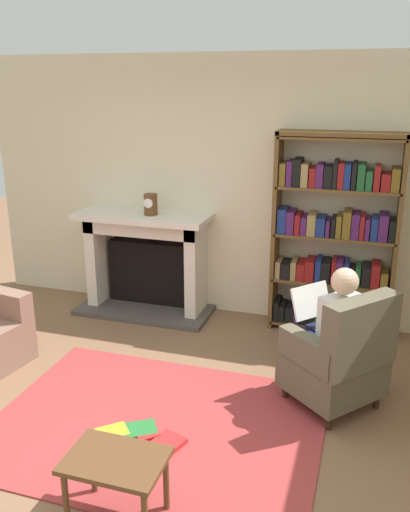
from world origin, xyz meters
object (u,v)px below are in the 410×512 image
(side_table, at_px, (116,468))
(mantel_clock, at_px, (151,204))
(bookshelf, at_px, (334,238))
(armchair_reading, at_px, (340,358))
(fireplace, at_px, (147,259))
(seated_reader, at_px, (331,329))

(side_table, bearing_deg, mantel_clock, 108.63)
(bookshelf, distance_m, side_table, 3.13)
(side_table, bearing_deg, bookshelf, 72.61)
(armchair_reading, bearing_deg, bookshelf, -131.56)
(fireplace, bearing_deg, armchair_reading, -32.00)
(bookshelf, relative_size, armchair_reading, 2.05)
(fireplace, bearing_deg, mantel_clock, -44.29)
(seated_reader, bearing_deg, mantel_clock, -80.44)
(fireplace, height_order, seated_reader, seated_reader)
(seated_reader, height_order, side_table, seated_reader)
(bookshelf, relative_size, side_table, 3.55)
(mantel_clock, distance_m, armchair_reading, 2.53)
(fireplace, height_order, armchair_reading, fireplace)
(mantel_clock, xyz_separation_m, bookshelf, (1.86, 0.13, -0.24))
(armchair_reading, bearing_deg, mantel_clock, -80.90)
(mantel_clock, bearing_deg, armchair_reading, -31.27)
(bookshelf, distance_m, seated_reader, 1.36)
(fireplace, height_order, bookshelf, bookshelf)
(fireplace, xyz_separation_m, mantel_clock, (0.10, -0.10, 0.63))
(fireplace, distance_m, seated_reader, 2.43)
(fireplace, distance_m, mantel_clock, 0.65)
(fireplace, relative_size, mantel_clock, 6.64)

